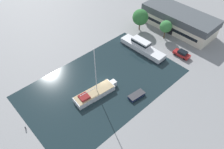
% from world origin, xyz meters
% --- Properties ---
extents(ground_plane, '(440.00, 440.00, 0.00)m').
position_xyz_m(ground_plane, '(0.00, 0.00, 0.00)').
color(ground_plane, gray).
extents(water_canal, '(22.96, 37.40, 0.01)m').
position_xyz_m(water_canal, '(0.00, 0.00, 0.00)').
color(water_canal, '#19282D').
rests_on(water_canal, ground).
extents(warehouse_building, '(22.63, 9.29, 5.67)m').
position_xyz_m(warehouse_building, '(-2.05, 32.43, 2.87)').
color(warehouse_building, beige).
rests_on(warehouse_building, ground).
extents(quay_tree_near_building, '(3.49, 3.49, 5.67)m').
position_xyz_m(quay_tree_near_building, '(-1.64, 25.19, 3.90)').
color(quay_tree_near_building, brown).
rests_on(quay_tree_near_building, ground).
extents(quay_tree_by_water, '(4.76, 4.76, 6.62)m').
position_xyz_m(quay_tree_by_water, '(-9.64, 23.23, 4.23)').
color(quay_tree_by_water, brown).
rests_on(quay_tree_by_water, ground).
extents(parked_car, '(4.55, 2.03, 1.73)m').
position_xyz_m(parked_car, '(6.76, 21.93, 0.86)').
color(parked_car, maroon).
rests_on(parked_car, ground).
extents(sailboat_moored, '(3.84, 10.79, 13.03)m').
position_xyz_m(sailboat_moored, '(1.56, -3.78, 0.75)').
color(sailboat_moored, silver).
rests_on(sailboat_moored, water_canal).
extents(motor_cruiser, '(13.79, 3.62, 3.23)m').
position_xyz_m(motor_cruiser, '(-2.17, 15.99, 1.16)').
color(motor_cruiser, silver).
rests_on(motor_cruiser, water_canal).
extents(small_dinghy, '(2.13, 4.07, 0.72)m').
position_xyz_m(small_dinghy, '(8.09, 2.76, 0.37)').
color(small_dinghy, '#19234C').
rests_on(small_dinghy, water_canal).
extents(mooring_bollard, '(0.26, 0.26, 0.80)m').
position_xyz_m(mooring_bollard, '(-1.07, -19.31, 0.43)').
color(mooring_bollard, '#47474C').
rests_on(mooring_bollard, ground).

